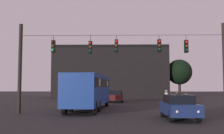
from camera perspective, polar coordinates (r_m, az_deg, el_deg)
ground_plane at (r=29.76m, az=1.79°, el=-8.19°), size 168.00×168.00×0.00m
overhead_signal_span at (r=19.93m, az=2.04°, el=1.32°), size 15.75×0.44×6.84m
city_bus at (r=23.52m, az=-4.89°, el=-4.66°), size 3.21×11.14×3.00m
car_near_right at (r=17.23m, az=14.23°, el=-8.25°), size 1.83×4.35×1.52m
car_far_left at (r=34.94m, az=0.85°, el=-6.30°), size 1.81×4.34×1.52m
pedestrian_crossing_left at (r=21.96m, az=11.68°, el=-6.84°), size 0.32×0.41×1.78m
pedestrian_crossing_center at (r=20.66m, az=15.72°, el=-7.40°), size 0.31×0.40×1.52m
pedestrian_crossing_right at (r=23.56m, az=13.78°, el=-6.99°), size 0.29×0.39×1.55m
corner_building at (r=50.22m, az=-0.23°, el=-1.37°), size 19.99×11.90×9.16m
tree_left_silhouette at (r=47.76m, az=14.35°, el=-1.08°), size 4.41×4.41×6.82m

